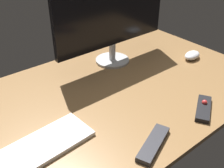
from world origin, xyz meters
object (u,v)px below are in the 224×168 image
(computer_mouse, at_px, (192,55))
(media_remote, at_px, (204,108))
(tv_remote, at_px, (153,144))
(monitor, at_px, (112,16))
(keyboard, at_px, (39,148))

(computer_mouse, relative_size, media_remote, 0.63)
(tv_remote, bearing_deg, monitor, 41.17)
(keyboard, height_order, tv_remote, tv_remote)
(computer_mouse, bearing_deg, tv_remote, -161.52)
(keyboard, relative_size, media_remote, 2.17)
(monitor, xyz_separation_m, media_remote, (0.01, -0.55, -0.23))
(monitor, distance_m, keyboard, 0.71)
(keyboard, distance_m, tv_remote, 0.37)
(media_remote, bearing_deg, monitor, 60.48)
(media_remote, bearing_deg, keyboard, 129.48)
(computer_mouse, xyz_separation_m, tv_remote, (-0.62, -0.31, -0.01))
(keyboard, bearing_deg, media_remote, -23.45)
(monitor, distance_m, computer_mouse, 0.47)
(media_remote, xyz_separation_m, tv_remote, (-0.29, -0.01, -0.00))
(computer_mouse, distance_m, tv_remote, 0.70)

